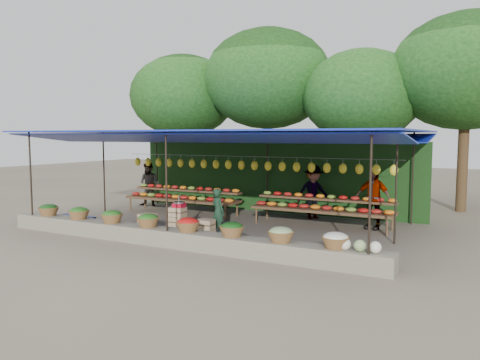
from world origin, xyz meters
The scene contains 16 objects.
ground centered at (0.00, 0.00, 0.00)m, with size 60.00×60.00×0.00m, color #68594C.
stone_curb centered at (0.00, -2.75, 0.20)m, with size 10.60×0.55×0.40m, color #6A6555.
stall_canopy centered at (0.00, 0.07, 2.67)m, with size 10.80×6.60×2.82m.
produce_baskets centered at (-0.10, -2.75, 0.56)m, with size 8.98×0.58×0.34m.
netting_backdrop centered at (0.00, 3.15, 1.25)m, with size 10.60×0.06×2.50m, color #1D4619.
tree_row centered at (0.50, 6.09, 4.70)m, with size 16.51×5.50×7.12m.
fruit_table_left centered at (-2.49, 1.35, 0.61)m, with size 4.21×0.95×0.93m.
fruit_table_right centered at (2.51, 1.35, 0.61)m, with size 4.21×0.95×0.93m.
crate_counter centered at (-0.60, -1.70, 0.31)m, with size 2.37×0.36×0.77m.
weighing_scale centered at (-0.49, -1.70, 0.85)m, with size 0.32×0.32×0.34m.
vendor_seated centered at (0.37, -1.11, 0.63)m, with size 0.46×0.30×1.26m, color #183623.
customer_left centered at (-4.58, 2.14, 0.83)m, with size 0.81×0.63×1.67m, color slate.
customer_mid centered at (1.82, 2.51, 0.86)m, with size 1.12×0.64×1.73m, color slate.
customer_right centered at (3.91, 1.64, 0.89)m, with size 1.04×0.43×1.77m, color slate.
blue_crate_front centered at (-3.70, -1.91, 0.14)m, with size 0.47×0.34×0.28m, color navy.
blue_crate_back centered at (-4.25, -2.17, 0.17)m, with size 0.56×0.40×0.34m, color navy.
Camera 1 is at (6.73, -11.89, 2.68)m, focal length 35.00 mm.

